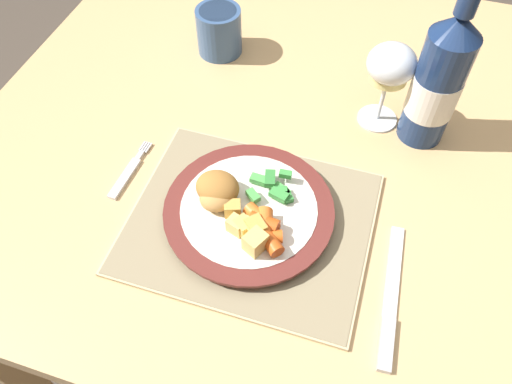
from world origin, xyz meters
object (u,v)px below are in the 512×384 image
(wine_glass, at_px, (391,68))
(bottle, at_px, (438,81))
(fork, at_px, (128,174))
(table_knife, at_px, (390,306))
(dining_table, at_px, (302,165))
(drinking_cup, at_px, (219,30))
(dinner_plate, at_px, (249,211))

(wine_glass, relative_size, bottle, 0.49)
(fork, height_order, table_knife, table_knife)
(fork, relative_size, bottle, 0.40)
(dining_table, relative_size, fork, 9.06)
(dining_table, relative_size, wine_glass, 7.37)
(fork, bearing_deg, drinking_cup, 84.38)
(dining_table, bearing_deg, wine_glass, 28.58)
(fork, height_order, wine_glass, wine_glass)
(dining_table, distance_m, fork, 0.32)
(dinner_plate, height_order, bottle, bottle)
(dinner_plate, bearing_deg, drinking_cup, 115.99)
(bottle, bearing_deg, drinking_cup, 164.63)
(fork, height_order, drinking_cup, drinking_cup)
(fork, relative_size, table_knife, 0.57)
(dining_table, bearing_deg, table_knife, -56.76)
(table_knife, relative_size, wine_glass, 1.43)
(table_knife, relative_size, bottle, 0.70)
(table_knife, height_order, drinking_cup, drinking_cup)
(table_knife, xyz_separation_m, wine_glass, (-0.07, 0.34, 0.11))
(fork, xyz_separation_m, bottle, (0.43, 0.23, 0.11))
(dining_table, distance_m, wine_glass, 0.24)
(wine_glass, bearing_deg, table_knife, -78.05)
(dinner_plate, bearing_deg, fork, 174.41)
(bottle, xyz_separation_m, drinking_cup, (-0.40, 0.11, -0.07))
(wine_glass, distance_m, bottle, 0.07)
(dining_table, height_order, bottle, bottle)
(fork, xyz_separation_m, table_knife, (0.43, -0.10, 0.00))
(fork, distance_m, table_knife, 0.44)
(wine_glass, bearing_deg, drinking_cup, 163.27)
(wine_glass, height_order, drinking_cup, wine_glass)
(table_knife, relative_size, drinking_cup, 2.44)
(dining_table, relative_size, dinner_plate, 4.46)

